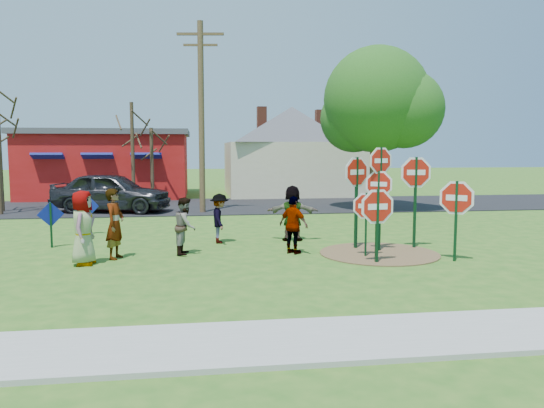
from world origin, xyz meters
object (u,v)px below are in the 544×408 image
Objects in this scene: stop_sign_d at (416,180)px; utility_pole at (201,114)px; stop_sign_b at (380,172)px; leafy_tree at (379,105)px; person_a at (83,228)px; person_b at (115,224)px; suv at (111,192)px; stop_sign_a at (366,211)px; stop_sign_c at (379,192)px.

stop_sign_d is 0.33× the size of utility_pole.
stop_sign_b is 0.41× the size of leafy_tree.
stop_sign_d is 11.23m from utility_pole.
person_a is 11.15m from utility_pole.
person_b is 0.35× the size of suv.
leafy_tree reaches higher than stop_sign_a.
utility_pole is (2.99, 10.18, 3.43)m from person_a.
utility_pole reaches higher than stop_sign_c.
stop_sign_a is 2.14m from stop_sign_d.
stop_sign_d is 8.28m from person_b.
stop_sign_a is 13.62m from suv.
stop_sign_d is 0.54× the size of suv.
stop_sign_d is (1.75, 0.98, 0.74)m from stop_sign_a.
stop_sign_b is 1.09× the size of stop_sign_d.
person_b is (-8.21, -0.29, -1.06)m from stop_sign_d.
stop_sign_a is 0.35× the size of suv.
person_a is 10.91m from suv.
person_a is 0.91m from person_b.
stop_sign_b is at bearing -160.76° from stop_sign_d.
stop_sign_b is at bearing -108.93° from leafy_tree.
stop_sign_b is 0.58× the size of suv.
utility_pole is at bearing 1.65° from person_b.
person_b is (-6.46, 0.69, -0.31)m from stop_sign_a.
stop_sign_a is 0.25× the size of leafy_tree.
stop_sign_b is 1.21m from stop_sign_d.
stop_sign_a is at bearing -85.72° from person_a.
person_b is at bearing -173.55° from stop_sign_d.
person_b is at bearing -156.55° from suv.
leafy_tree reaches higher than person_b.
utility_pole is (3.99, -0.68, 3.43)m from suv.
person_a is (-7.12, 0.07, -0.31)m from stop_sign_a.
stop_sign_d is at bearing 41.44° from stop_sign_a.
suv is at bearing 24.58° from person_b.
suv is (-8.68, 10.29, -0.73)m from stop_sign_c.
stop_sign_c reaches higher than stop_sign_a.
utility_pole is (-4.74, 9.57, 2.14)m from stop_sign_b.
stop_sign_c is 1.30× the size of person_b.
utility_pole is at bearing 126.83° from stop_sign_d.
leafy_tree is at bearing -42.87° from person_a.
leafy_tree is (3.81, 10.02, 3.54)m from stop_sign_a.
stop_sign_a is 1.00× the size of person_a.
utility_pole is at bearing 97.75° from stop_sign_b.
stop_sign_b is 1.65× the size of person_a.
stop_sign_d is (1.15, 0.30, -0.24)m from stop_sign_b.
person_a is at bearing -160.52° from suv.
leafy_tree is (7.94, -0.23, 0.42)m from utility_pole.
leafy_tree is (3.25, 9.38, 3.12)m from stop_sign_c.
utility_pole is (-5.88, 9.27, 2.38)m from stop_sign_d.
utility_pole is 1.12× the size of leafy_tree.
suv is 5.31m from utility_pole.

